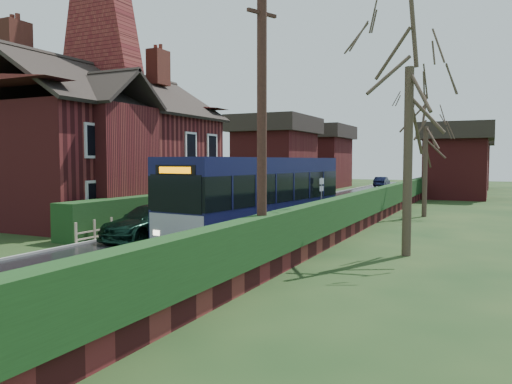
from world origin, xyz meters
The scene contains 18 objects.
ground centered at (0.00, 0.00, 0.00)m, with size 140.00×140.00×0.00m, color #34471E.
road centered at (0.00, 10.00, 0.01)m, with size 6.00×100.00×0.02m, color black.
pavement centered at (4.25, 10.00, 0.07)m, with size 2.50×100.00×0.14m, color slate.
kerb_right centered at (3.05, 10.00, 0.07)m, with size 0.12×100.00×0.14m, color gray.
kerb_left centered at (-3.05, 10.00, 0.05)m, with size 0.12×100.00×0.10m, color gray.
front_hedge centered at (-3.90, 5.00, 0.80)m, with size 1.20×16.00×1.60m, color #163213.
picket_fence centered at (-3.15, 5.00, 0.45)m, with size 0.10×16.00×0.90m, color gray, non-canonical shape.
right_wall_hedge centered at (5.80, 10.00, 1.02)m, with size 0.60×50.00×1.80m.
brick_house centered at (-8.73, 4.78, 4.38)m, with size 9.30×14.60×10.30m.
bus centered at (2.10, 2.58, 1.70)m, with size 3.76×11.50×3.43m.
car_silver centered at (-1.50, 6.70, 0.64)m, with size 1.50×3.73×1.27m, color silver.
car_green centered at (-1.60, -0.32, 0.71)m, with size 1.99×4.90×1.42m, color black.
car_distant centered at (-0.99, 45.01, 0.64)m, with size 1.35×3.88×1.28m, color black.
bus_stop_sign centered at (4.00, 5.62, 1.64)m, with size 0.11×0.38×2.48m.
telegraph_pole centered at (5.74, -5.00, 3.95)m, with size 0.48×0.96×7.80m.
tree_right_near centered at (8.79, 0.38, 6.92)m, with size 4.29×4.29×9.26m.
tree_right_far centered at (7.84, 13.23, 5.63)m, with size 3.90×3.90×7.54m.
tree_house_side centered at (-11.10, 15.19, 6.82)m, with size 4.02×4.02×9.13m.
Camera 1 is at (11.46, -17.35, 3.31)m, focal length 35.00 mm.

